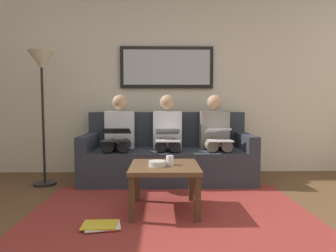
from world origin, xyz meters
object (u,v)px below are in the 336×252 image
object	(u,v)px
laptop_silver	(168,135)
standing_lamp	(42,75)
magazine_stack	(101,226)
couch	(167,156)
person_middle	(167,135)
cup	(169,160)
person_right	(119,135)
framed_mirror	(167,67)
coffee_table	(165,172)
laptop_white	(219,135)
person_left	(215,135)
bowl	(157,164)
laptop_black	(116,135)

from	to	relation	value
laptop_silver	standing_lamp	distance (m)	1.72
magazine_stack	couch	bearing A→B (deg)	-109.54
person_middle	magazine_stack	size ratio (longest dim) A/B	3.50
cup	person_right	bearing A→B (deg)	-61.17
framed_mirror	person_middle	world-z (taller)	framed_mirror
coffee_table	laptop_white	bearing A→B (deg)	-127.25
framed_mirror	coffee_table	world-z (taller)	framed_mirror
person_left	person_middle	xyz separation A→B (m)	(0.64, 0.00, 0.00)
couch	magazine_stack	size ratio (longest dim) A/B	6.75
bowl	laptop_white	distance (m)	1.24
person_middle	standing_lamp	xyz separation A→B (m)	(1.55, 0.20, 0.76)
couch	cup	distance (m)	1.24
framed_mirror	standing_lamp	world-z (taller)	framed_mirror
couch	person_right	size ratio (longest dim) A/B	1.93
bowl	person_middle	distance (m)	1.22
person_right	standing_lamp	distance (m)	1.20
coffee_table	person_right	bearing A→B (deg)	-62.83
standing_lamp	person_left	bearing A→B (deg)	-174.81
couch	standing_lamp	bearing A→B (deg)	9.80
person_right	laptop_white	bearing A→B (deg)	169.34
cup	laptop_white	world-z (taller)	laptop_white
couch	framed_mirror	bearing A→B (deg)	-90.00
person_right	magazine_stack	bearing A→B (deg)	92.61
couch	laptop_silver	world-z (taller)	couch
person_left	laptop_silver	distance (m)	0.68
laptop_silver	standing_lamp	xyz separation A→B (m)	(1.55, -0.03, 0.74)
standing_lamp	person_middle	bearing A→B (deg)	-172.69
framed_mirror	laptop_black	xyz separation A→B (m)	(0.64, 0.69, -0.92)
cup	bowl	bearing A→B (deg)	25.67
cup	person_left	bearing A→B (deg)	-119.17
person_right	laptop_black	distance (m)	0.24
person_left	laptop_black	world-z (taller)	person_left
framed_mirror	cup	size ratio (longest dim) A/B	15.05
bowl	laptop_white	world-z (taller)	laptop_white
person_left	laptop_white	bearing A→B (deg)	90.00
bowl	laptop_silver	bearing A→B (deg)	-96.92
magazine_stack	standing_lamp	world-z (taller)	standing_lamp
coffee_table	magazine_stack	distance (m)	0.74
framed_mirror	laptop_white	xyz separation A→B (m)	(-0.64, 0.70, -0.92)
bowl	laptop_black	xyz separation A→B (m)	(0.52, -0.97, 0.16)
couch	laptop_white	world-z (taller)	couch
cup	framed_mirror	bearing A→B (deg)	-90.16
laptop_silver	person_middle	bearing A→B (deg)	-90.00
framed_mirror	bowl	bearing A→B (deg)	85.93
laptop_black	magazine_stack	bearing A→B (deg)	93.09
bowl	laptop_white	size ratio (longest dim) A/B	0.45
cup	laptop_white	size ratio (longest dim) A/B	0.26
framed_mirror	coffee_table	xyz separation A→B (m)	(0.05, 1.61, -1.17)
couch	laptop_black	world-z (taller)	couch
couch	cup	bearing A→B (deg)	89.79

